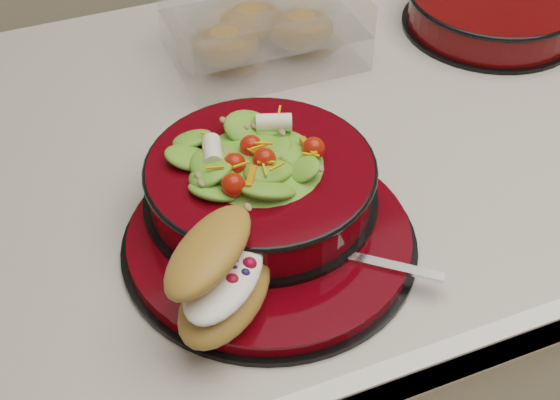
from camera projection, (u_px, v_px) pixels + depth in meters
name	position (u px, v px, depth m)	size (l,w,h in m)	color
island_counter	(310.00, 341.00, 1.27)	(1.24, 0.74, 0.90)	white
dinner_plate	(270.00, 238.00, 0.80)	(0.31, 0.31, 0.02)	black
salad_bowl	(260.00, 174.00, 0.81)	(0.25, 0.25, 0.10)	black
croissant	(222.00, 276.00, 0.70)	(0.14, 0.15, 0.08)	#A66E32
fork	(360.00, 259.00, 0.77)	(0.13, 0.11, 0.00)	silver
pastry_box	(263.00, 26.00, 1.05)	(0.25, 0.18, 0.09)	white
extra_bowl	(493.00, 8.00, 1.12)	(0.26, 0.26, 0.05)	black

